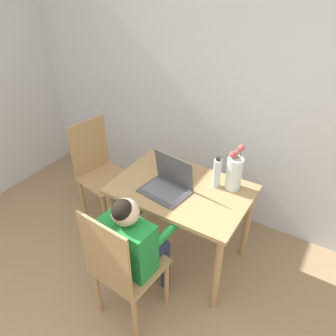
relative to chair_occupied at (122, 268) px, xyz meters
The scene contains 8 objects.
wall_back 1.63m from the chair_occupied, 81.95° to the left, with size 6.40×0.05×2.50m.
dining_table 0.68m from the chair_occupied, 85.85° to the left, with size 0.99×0.67×0.71m.
chair_occupied is the anchor object (origin of this frame).
chair_spare 1.15m from the chair_occupied, 138.49° to the left, with size 0.47×0.47×0.94m.
person_seated 0.19m from the chair_occupied, 85.46° to the left, with size 0.37×0.45×0.99m.
laptop 0.67m from the chair_occupied, 92.35° to the left, with size 0.36×0.30×0.26m.
flower_vase 1.00m from the chair_occupied, 67.08° to the left, with size 0.12×0.12×0.36m.
water_bottle 0.92m from the chair_occupied, 72.90° to the left, with size 0.06×0.06×0.25m.
Camera 1 is at (0.77, -0.21, 2.15)m, focal length 35.00 mm.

